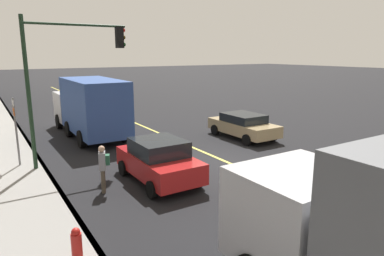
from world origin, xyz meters
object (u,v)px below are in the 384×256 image
object	(u,v)px
car_tan	(243,125)
street_sign_post	(16,128)
pedestrian_with_backpack	(103,165)
fire_hydrant	(77,247)
truck_blue	(90,106)
traffic_light_mast	(67,66)
car_red	(159,160)

from	to	relation	value
car_tan	street_sign_post	distance (m)	11.39
pedestrian_with_backpack	street_sign_post	bearing A→B (deg)	26.92
car_tan	pedestrian_with_backpack	size ratio (longest dim) A/B	2.58
fire_hydrant	truck_blue	bearing A→B (deg)	-17.60
pedestrian_with_backpack	traffic_light_mast	distance (m)	4.75
traffic_light_mast	fire_hydrant	size ratio (longest dim) A/B	6.50
truck_blue	street_sign_post	bearing A→B (deg)	134.27
truck_blue	fire_hydrant	bearing A→B (deg)	162.40
street_sign_post	pedestrian_with_backpack	bearing A→B (deg)	-153.08
car_tan	street_sign_post	world-z (taller)	street_sign_post
car_red	truck_blue	xyz separation A→B (m)	(8.46, 0.07, 0.92)
fire_hydrant	traffic_light_mast	bearing A→B (deg)	-13.05
pedestrian_with_backpack	car_tan	bearing A→B (deg)	-69.49
pedestrian_with_backpack	fire_hydrant	size ratio (longest dim) A/B	1.76
car_red	pedestrian_with_backpack	bearing A→B (deg)	87.76
traffic_light_mast	car_red	bearing A→B (deg)	-147.87
car_red	truck_blue	size ratio (longest dim) A/B	0.50
street_sign_post	fire_hydrant	bearing A→B (deg)	-177.86
pedestrian_with_backpack	fire_hydrant	bearing A→B (deg)	154.03
car_red	traffic_light_mast	xyz separation A→B (m)	(3.58, 2.25, 3.36)
traffic_light_mast	car_tan	bearing A→B (deg)	-90.49
street_sign_post	fire_hydrant	distance (m)	8.25
car_tan	fire_hydrant	bearing A→B (deg)	123.45
car_tan	traffic_light_mast	xyz separation A→B (m)	(0.08, 9.30, 3.45)
car_tan	car_red	size ratio (longest dim) A/B	1.09
car_red	truck_blue	world-z (taller)	truck_blue
street_sign_post	car_tan	bearing A→B (deg)	-94.45
street_sign_post	fire_hydrant	world-z (taller)	street_sign_post
traffic_light_mast	fire_hydrant	xyz separation A→B (m)	(-7.35, 1.70, -3.71)
truck_blue	fire_hydrant	world-z (taller)	truck_blue
traffic_light_mast	fire_hydrant	bearing A→B (deg)	166.95
truck_blue	fire_hydrant	distance (m)	12.89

